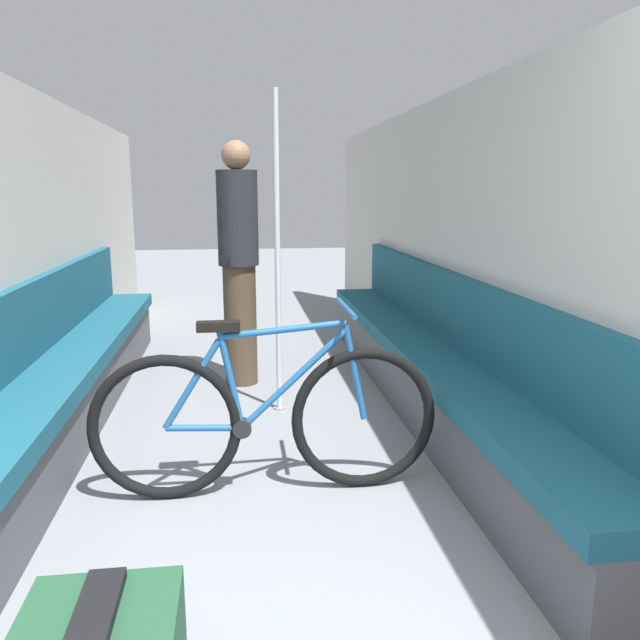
{
  "coord_description": "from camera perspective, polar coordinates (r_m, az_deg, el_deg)",
  "views": [
    {
      "loc": [
        -0.09,
        -0.93,
        1.46
      ],
      "look_at": [
        0.56,
        3.89,
        0.44
      ],
      "focal_mm": 35.0,
      "sensor_mm": 36.0,
      "label": 1
    }
  ],
  "objects": [
    {
      "name": "wall_right",
      "position": [
        4.02,
        14.03,
        5.57
      ],
      "size": [
        0.1,
        8.76,
        2.1
      ],
      "primitive_type": "cube",
      "color": "beige",
      "rests_on": "ground"
    },
    {
      "name": "bench_seat_row_left",
      "position": [
        4.14,
        -22.36,
        -5.19
      ],
      "size": [
        0.43,
        4.61,
        0.93
      ],
      "color": "#4C4C51",
      "rests_on": "ground"
    },
    {
      "name": "passenger_standing",
      "position": [
        4.7,
        -7.44,
        5.34
      ],
      "size": [
        0.3,
        0.3,
        1.81
      ],
      "rotation": [
        0.0,
        0.0,
        0.07
      ],
      "color": "#473828",
      "rests_on": "ground"
    },
    {
      "name": "wall_left",
      "position": [
        3.96,
        -26.95,
        4.55
      ],
      "size": [
        0.1,
        8.76,
        2.1
      ],
      "primitive_type": "cube",
      "color": "beige",
      "rests_on": "ground"
    },
    {
      "name": "bench_seat_row_right",
      "position": [
        4.19,
        9.91,
        -4.26
      ],
      "size": [
        0.43,
        4.61,
        0.93
      ],
      "color": "#4C4C51",
      "rests_on": "ground"
    },
    {
      "name": "grab_pole_near",
      "position": [
        4.07,
        -3.9,
        5.42
      ],
      "size": [
        0.08,
        0.08,
        2.08
      ],
      "color": "gray",
      "rests_on": "ground"
    },
    {
      "name": "bicycle",
      "position": [
        3.05,
        -4.93,
        -9.02
      ],
      "size": [
        1.68,
        0.46,
        0.93
      ],
      "rotation": [
        0.0,
        0.0,
        0.22
      ],
      "color": "black",
      "rests_on": "ground"
    }
  ]
}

